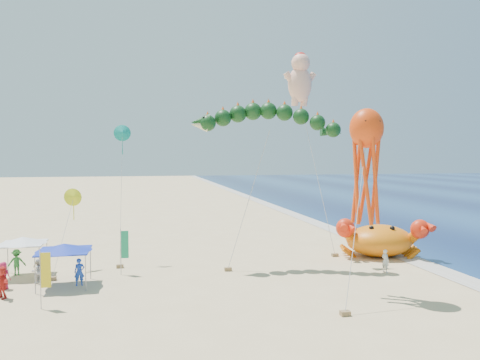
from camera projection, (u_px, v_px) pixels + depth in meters
name	position (u px, v px, depth m)	size (l,w,h in m)	color
ground	(275.00, 276.00, 31.99)	(320.00, 320.00, 0.00)	#D1B784
foam_strip	(431.00, 267.00, 34.50)	(320.00, 320.00, 0.00)	silver
crab_inflatable	(380.00, 239.00, 38.12)	(7.32, 5.92, 3.21)	orange
dragon_kite	(267.00, 124.00, 34.49)	(11.21, 3.17, 11.83)	black
cherub_kite	(300.00, 78.00, 41.92)	(2.68, 6.11, 17.47)	#FFB59B
octopus_kite	(366.00, 157.00, 27.26)	(3.93, 4.25, 10.98)	#EA3F0C
canopy_blue	(64.00, 248.00, 29.39)	(3.42, 3.42, 2.71)	gray
canopy_white	(23.00, 241.00, 31.81)	(3.13, 3.13, 2.71)	gray
feather_flags	(23.00, 260.00, 27.79)	(11.62, 6.59, 3.20)	gray
beachgoers	(46.00, 271.00, 29.75)	(26.16, 6.70, 1.86)	blue
small_kites	(61.00, 183.00, 31.53)	(9.89, 13.45, 10.68)	#D71786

